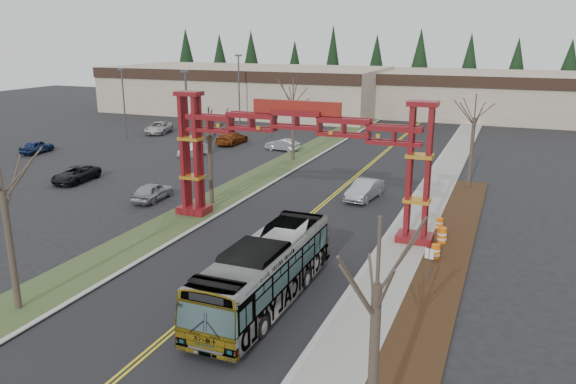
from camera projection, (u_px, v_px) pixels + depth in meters
The scene contains 34 objects.
ground at pixel (131, 366), 22.17m from camera, with size 200.00×200.00×0.00m, color black.
road at pixel (328, 200), 44.49m from camera, with size 12.00×110.00×0.02m, color black.
lane_line_left at pixel (326, 200), 44.53m from camera, with size 0.12×100.00×0.01m, color yellow.
lane_line_right at pixel (329, 200), 44.44m from camera, with size 0.12×100.00×0.01m, color yellow.
curb_right at pixel (406, 208), 42.25m from camera, with size 0.30×110.00×0.15m, color #AEAEA8.
sidewalk_right at pixel (425, 210), 41.73m from camera, with size 2.60×110.00×0.14m, color gray.
landscape_strip at pixel (431, 302), 27.40m from camera, with size 2.60×50.00×0.12m, color #311E10.
grass_median at pixel (238, 190), 47.37m from camera, with size 4.00×110.00×0.08m, color #3C4E27.
curb_left at pixel (258, 192), 46.69m from camera, with size 0.30×110.00×0.15m, color #AEAEA8.
gateway_arch at pixel (296, 141), 36.63m from camera, with size 18.20×1.60×8.90m.
retail_building_west at pixel (247, 89), 96.23m from camera, with size 46.00×22.30×7.50m.
retail_building_east at pixel (496, 95), 89.02m from camera, with size 38.00×20.30×7.00m.
conifer_treeline at pixel (444, 70), 102.49m from camera, with size 116.10×5.60×13.00m.
transit_bus at pixel (265, 272), 27.05m from camera, with size 2.73×11.67×3.25m, color #A0A2A7.
silver_sedan at pixel (365, 190), 44.64m from camera, with size 1.63×4.69×1.54m, color #A5A8AD.
parked_car_near_a at pixel (152, 191), 44.36m from camera, with size 1.70×4.23×1.44m, color #9D9EA4.
parked_car_near_b at pixel (195, 150), 60.79m from camera, with size 1.41×4.05×1.33m, color silver.
parked_car_near_c at pixel (76, 174), 49.99m from camera, with size 2.29×4.96×1.38m, color black.
parked_car_mid_a at pixel (232, 138), 67.33m from camera, with size 2.15×5.29×1.54m, color brown.
parked_car_mid_b at pixel (37, 147), 62.21m from camera, with size 1.72×4.27×1.45m, color navy.
parked_car_far_a at pixel (283, 145), 63.61m from camera, with size 1.40×4.00×1.32m, color silver.
parked_car_far_b at pixel (159, 128), 74.85m from camera, with size 2.52×5.47×1.52m, color silver.
bare_tree_median_near at pixel (2, 191), 25.23m from camera, with size 3.21×3.21×8.03m.
bare_tree_median_mid at pixel (209, 136), 42.02m from camera, with size 3.20×3.20×7.51m.
bare_tree_median_far at pixel (293, 102), 57.12m from camera, with size 3.48×3.48×8.46m.
bare_tree_right_near at pixel (377, 286), 15.52m from camera, with size 3.03×3.03×7.96m.
bare_tree_right_far at pixel (474, 118), 46.62m from camera, with size 3.02×3.02×8.01m.
light_pole_near at pixel (187, 113), 53.45m from camera, with size 0.83×0.41×9.53m.
light_pole_mid at pixel (124, 99), 69.79m from camera, with size 0.76×0.38×8.73m.
light_pole_far at pixel (239, 84), 81.64m from camera, with size 0.87×0.43×10.00m.
street_sign at pixel (429, 259), 29.05m from camera, with size 0.46×0.13×2.01m.
barrel_south at pixel (436, 252), 32.57m from camera, with size 0.51×0.51×0.95m.
barrel_mid at pixel (442, 236), 34.99m from camera, with size 0.59×0.59×1.09m.
barrel_north at pixel (439, 224), 37.45m from camera, with size 0.48×0.48×0.90m.
Camera 1 is at (13.04, -15.75, 12.61)m, focal length 35.00 mm.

